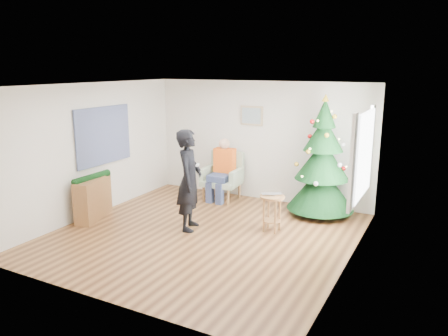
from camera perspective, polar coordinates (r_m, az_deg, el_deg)
The scene contains 19 objects.
floor at distance 7.80m, azimuth -2.73°, elevation -8.72°, with size 5.00×5.00×0.00m, color brown.
ceiling at distance 7.24m, azimuth -2.96°, elevation 10.74°, with size 5.00×5.00×0.00m, color white.
wall_back at distance 9.61m, azimuth 4.75°, elevation 3.53°, with size 5.00×5.00×0.00m, color silver.
wall_front at distance 5.48m, azimuth -16.26°, elevation -4.43°, with size 5.00×5.00×0.00m, color silver.
wall_left at distance 8.92m, azimuth -16.83°, elevation 2.25°, with size 5.00×5.00×0.00m, color silver.
wall_right at distance 6.54m, azimuth 16.41°, elevation -1.60°, with size 5.00×5.00×0.00m, color silver.
window_panel at distance 7.46m, azimuth 17.84°, elevation 1.68°, with size 0.04×1.30×1.40m, color white.
curtains at distance 7.46m, azimuth 17.61°, elevation 1.70°, with size 0.05×1.75×1.50m.
christmas_tree at distance 8.74m, azimuth 12.72°, elevation 0.79°, with size 1.32×1.32×2.39m.
stool at distance 7.90m, azimuth 6.27°, elevation -5.87°, with size 0.44×0.44×0.66m.
laptop at distance 7.80m, azimuth 6.33°, elevation -3.52°, with size 0.36×0.23×0.03m, color silver.
armchair at distance 9.71m, azimuth -0.15°, elevation -1.84°, with size 0.86×0.79×1.04m.
seated_person at distance 9.58m, azimuth -0.30°, elevation -0.09°, with size 0.47×0.67×1.36m.
standing_man at distance 7.82m, azimuth -4.55°, elevation -1.60°, with size 0.67×0.44×1.83m, color black.
game_controller at distance 7.62m, azimuth -3.47°, elevation 0.39°, with size 0.04×0.13×0.04m, color white.
console at distance 8.85m, azimuth -16.72°, elevation -3.84°, with size 0.30×1.00×0.80m, color brown.
garland at distance 8.74m, azimuth -16.91°, elevation -1.20°, with size 0.14×0.14×0.90m, color black.
tapestry at distance 9.06m, azimuth -15.44°, elevation 4.11°, with size 0.03×1.50×1.15m, color black.
framed_picture at distance 9.57m, azimuth 3.62°, elevation 6.84°, with size 0.52×0.05×0.42m.
Camera 1 is at (3.68, -6.22, 2.91)m, focal length 35.00 mm.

